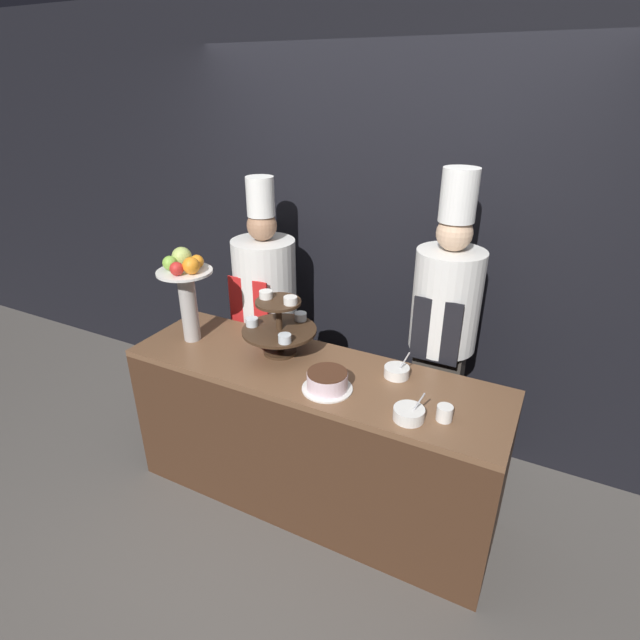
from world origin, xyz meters
TOP-DOWN VIEW (x-y plane):
  - ground_plane at (0.00, 0.00)m, footprint 14.00×14.00m
  - wall_back at (0.00, 1.25)m, footprint 10.00×0.06m
  - buffet_counter at (0.00, 0.31)m, footprint 2.09×0.61m
  - tiered_stand at (-0.24, 0.38)m, footprint 0.42×0.42m
  - fruit_pedestal at (-0.80, 0.29)m, footprint 0.31×0.31m
  - cake_round at (0.16, 0.17)m, footprint 0.26×0.26m
  - cup_white at (0.74, 0.19)m, footprint 0.07×0.07m
  - serving_bowl_near at (0.60, 0.13)m, footprint 0.14×0.14m
  - serving_bowl_far at (0.43, 0.45)m, footprint 0.13×0.13m
  - chef_left at (-0.64, 0.86)m, footprint 0.41×0.41m
  - chef_center_left at (0.55, 0.86)m, footprint 0.37×0.37m

SIDE VIEW (x-z plane):
  - ground_plane at x=0.00m, z-range 0.00..0.00m
  - buffet_counter at x=0.00m, z-range 0.00..0.90m
  - serving_bowl_far at x=0.43m, z-range 0.85..1.00m
  - serving_bowl_near at x=0.60m, z-range 0.84..1.00m
  - cup_white at x=0.74m, z-range 0.90..0.97m
  - cake_round at x=0.16m, z-range 0.89..0.99m
  - chef_left at x=-0.64m, z-range 0.06..1.83m
  - chef_center_left at x=0.55m, z-range 0.09..1.99m
  - tiered_stand at x=-0.24m, z-range 0.89..1.25m
  - fruit_pedestal at x=-0.80m, z-range 0.98..1.52m
  - wall_back at x=0.00m, z-range 0.00..2.80m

